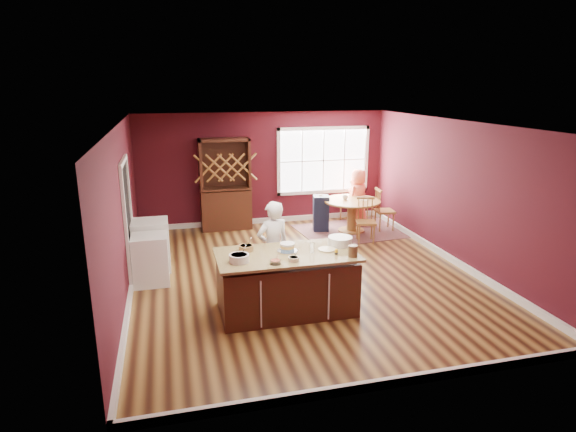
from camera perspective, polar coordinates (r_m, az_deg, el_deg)
The scene contains 28 objects.
room_shell at distance 8.37m, azimuth 1.85°, elevation 1.64°, with size 7.00×7.00×7.00m.
window at distance 12.03m, azimuth 4.20°, elevation 6.58°, with size 2.36×0.10×1.66m, color white, non-canonical shape.
doorway at distance 8.75m, azimuth -18.37°, elevation -0.73°, with size 0.08×1.26×2.13m, color white, non-canonical shape.
kitchen_island at distance 7.30m, azimuth -0.18°, elevation -8.01°, with size 2.07×1.09×0.92m.
dining_table at distance 11.23m, azimuth 7.58°, elevation 0.81°, with size 1.31×1.31×0.75m.
baker at distance 7.81m, azimuth -1.79°, elevation -3.76°, with size 0.57×0.37×1.55m, color silver.
layer_cake at distance 7.19m, azimuth -0.08°, elevation -3.73°, with size 0.31×0.31×0.13m, color silver, non-canonical shape.
bowl_blue at distance 6.82m, azimuth -5.81°, elevation -4.99°, with size 0.28×0.28×0.11m, color silver.
bowl_yellow at distance 7.26m, azimuth -4.99°, elevation -3.79°, with size 0.22×0.22×0.08m, color #A07450.
bowl_pink at distance 6.72m, azimuth -1.51°, elevation -5.46°, with size 0.16×0.16×0.06m, color white.
bowl_olive at distance 6.82m, azimuth 0.68°, elevation -5.11°, with size 0.16×0.16×0.06m, color beige.
drinking_glass at distance 7.15m, azimuth 2.87°, elevation -3.74°, with size 0.08×0.08×0.15m, color silver.
dinner_plate at distance 7.29m, azimuth 4.64°, elevation -3.96°, with size 0.26×0.26×0.02m, color #FFF0BD.
white_tub at distance 7.52m, azimuth 6.19°, elevation -2.95°, with size 0.37×0.37×0.13m, color white.
stoneware_crock at distance 7.04m, azimuth 7.70°, elevation -4.12°, with size 0.14×0.14×0.17m, color brown.
toy_figurine at distance 7.10m, azimuth 5.74°, elevation -4.23°, with size 0.05×0.05×0.08m, color yellow, non-canonical shape.
rug at distance 11.37m, azimuth 7.49°, elevation -1.77°, with size 2.36×1.82×0.01m, color brown.
chair_east at distance 11.48m, azimuth 11.40°, elevation 0.81°, with size 0.42×0.40×1.01m, color brown, non-canonical shape.
chair_south at distance 10.53m, azimuth 9.23°, elevation -0.49°, with size 0.41×0.39×0.98m, color brown, non-canonical shape.
chair_north at distance 12.10m, azimuth 7.49°, elevation 1.95°, with size 0.46×0.44×1.10m, color brown, non-canonical shape.
seated_woman at distance 11.80m, azimuth 8.29°, elevation 2.25°, with size 0.67×0.44×1.37m, color #ED684C.
high_chair at distance 11.24m, azimuth 3.92°, elevation 0.41°, with size 0.35×0.35×0.87m, color #252A46, non-canonical shape.
toddler at distance 11.23m, azimuth 3.41°, elevation 2.38°, with size 0.18×0.14×0.26m, color #8CA5BF, non-canonical shape.
table_plate at distance 11.21m, azimuth 9.00°, elevation 1.91°, with size 0.21×0.21×0.02m, color beige.
table_cup at distance 11.20m, azimuth 6.78°, elevation 2.20°, with size 0.13×0.13×0.10m, color white.
hutch at distance 11.33m, azimuth -7.45°, elevation 3.73°, with size 1.17×0.49×2.14m, color #402610.
washer at distance 8.60m, azimuth -15.97°, elevation -4.97°, with size 0.59×0.58×0.86m, color white.
dryer at distance 9.20m, azimuth -15.90°, elevation -3.38°, with size 0.65×0.63×0.94m, color silver.
Camera 1 is at (-2.25, -7.81, 3.35)m, focal length 30.00 mm.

